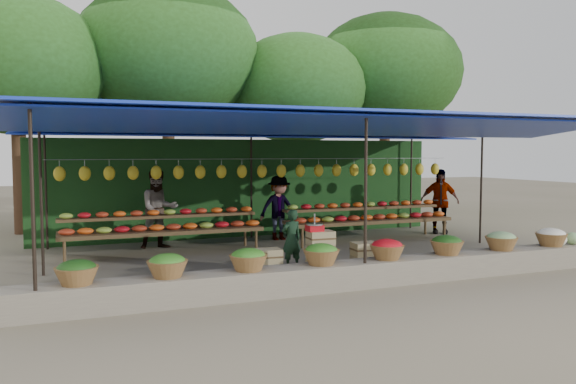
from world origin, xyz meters
name	(u,v)px	position (x,y,z in m)	size (l,w,h in m)	color
ground	(295,257)	(0.00, 0.00, 0.00)	(60.00, 60.00, 0.00)	#665F4B
stone_curb	(360,274)	(0.00, -2.75, 0.20)	(10.60, 0.55, 0.40)	#72675B
stall_canopy	(294,128)	(0.00, 0.07, 2.67)	(10.80, 6.60, 2.82)	black
produce_baskets	(355,252)	(-0.10, -2.75, 0.56)	(8.98, 0.58, 0.34)	brown
netting_backdrop	(248,188)	(0.00, 3.15, 1.25)	(10.60, 0.06, 2.50)	#224E1C
tree_row	(234,69)	(0.50, 6.09, 4.70)	(16.51, 5.50, 7.12)	#392515
fruit_table_left	(163,226)	(-2.49, 1.35, 0.61)	(4.21, 0.95, 0.93)	brown
fruit_table_right	(368,216)	(2.51, 1.35, 0.61)	(4.21, 0.95, 0.93)	brown
crate_counter	(319,257)	(-0.23, -1.67, 0.31)	(2.37, 0.36, 0.77)	#A08A5B
weighing_scale	(315,227)	(-0.32, -1.67, 0.84)	(0.29, 0.29, 0.31)	red
vendor_seated	(291,239)	(-0.55, -1.13, 0.56)	(0.41, 0.27, 1.12)	#17341F
customer_left	(159,209)	(-2.46, 2.07, 0.90)	(0.87, 0.68, 1.79)	slate
customer_mid	(279,208)	(0.51, 2.27, 0.80)	(1.03, 0.59, 1.59)	slate
customer_right	(440,201)	(4.90, 1.71, 0.86)	(1.01, 0.42, 1.73)	slate
blue_crate_front	(71,301)	(-4.37, -2.53, 0.13)	(0.43, 0.31, 0.26)	navy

